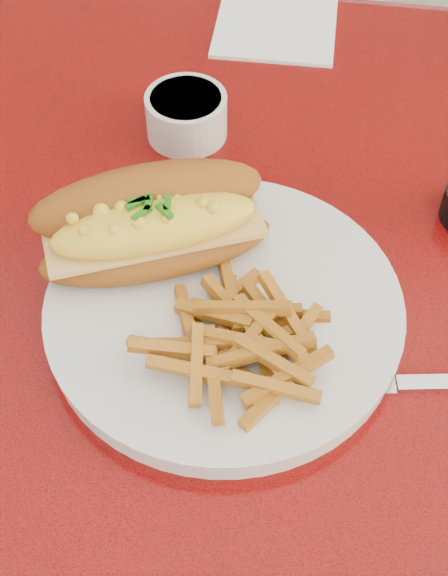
# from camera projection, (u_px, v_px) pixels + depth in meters

# --- Properties ---
(ground) EXTENTS (8.00, 8.00, 0.00)m
(ground) POSITION_uv_depth(u_px,v_px,m) (229.00, 555.00, 1.30)
(ground) COLOR beige
(ground) RESTS_ON ground
(diner_table) EXTENTS (1.23, 0.83, 0.77)m
(diner_table) POSITION_uv_depth(u_px,v_px,m) (231.00, 337.00, 0.83)
(diner_table) COLOR red
(diner_table) RESTS_ON ground
(booth_bench_far) EXTENTS (1.20, 0.51, 0.90)m
(booth_bench_far) POSITION_uv_depth(u_px,v_px,m) (291.00, 102.00, 1.58)
(booth_bench_far) COLOR maroon
(booth_bench_far) RESTS_ON ground
(dinner_plate) EXTENTS (0.36, 0.36, 0.02)m
(dinner_plate) POSITION_uv_depth(u_px,v_px,m) (224.00, 311.00, 0.63)
(dinner_plate) COLOR silver
(dinner_plate) RESTS_ON diner_table
(mac_hoagie) EXTENTS (0.21, 0.16, 0.08)m
(mac_hoagie) POSITION_uv_depth(u_px,v_px,m) (152.00, 224.00, 0.63)
(mac_hoagie) COLOR #904F17
(mac_hoagie) RESTS_ON dinner_plate
(fries_pile) EXTENTS (0.13, 0.12, 0.03)m
(fries_pile) POSITION_uv_depth(u_px,v_px,m) (234.00, 332.00, 0.59)
(fries_pile) COLOR #C27B21
(fries_pile) RESTS_ON dinner_plate
(fork) EXTENTS (0.04, 0.14, 0.00)m
(fork) POSITION_uv_depth(u_px,v_px,m) (210.00, 295.00, 0.63)
(fork) COLOR silver
(fork) RESTS_ON dinner_plate
(gravy_ramekin) EXTENTS (0.10, 0.10, 0.04)m
(gravy_ramekin) POSITION_uv_depth(u_px,v_px,m) (186.00, 114.00, 0.77)
(gravy_ramekin) COLOR silver
(gravy_ramekin) RESTS_ON diner_table
(knife) EXTENTS (0.19, 0.05, 0.01)m
(knife) POSITION_uv_depth(u_px,v_px,m) (385.00, 385.00, 0.60)
(knife) COLOR silver
(knife) RESTS_ON diner_table
(paper_napkin) EXTENTS (0.14, 0.14, 0.00)m
(paper_napkin) POSITION_uv_depth(u_px,v_px,m) (276.00, 26.00, 0.90)
(paper_napkin) COLOR white
(paper_napkin) RESTS_ON diner_table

